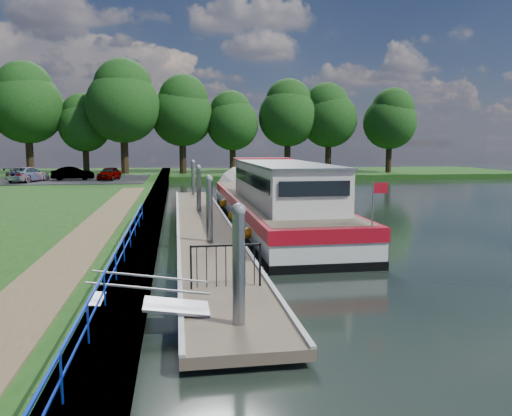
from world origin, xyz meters
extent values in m
plane|color=black|center=(0.00, 0.00, 0.00)|extent=(160.00, 160.00, 0.00)
cube|color=#473D2D|center=(-2.55, 15.00, 0.39)|extent=(1.10, 90.00, 0.78)
cube|color=#173D11|center=(12.00, 52.00, 0.30)|extent=(60.00, 18.00, 0.60)
cube|color=brown|center=(-4.40, 8.00, 0.80)|extent=(1.60, 40.00, 0.05)
cube|color=black|center=(-11.00, 38.00, 0.81)|extent=(14.00, 12.00, 0.06)
cube|color=#0C2DBF|center=(-2.75, 3.00, 1.48)|extent=(0.04, 18.00, 0.04)
cube|color=#0C2DBF|center=(-2.75, 3.00, 1.12)|extent=(0.03, 18.00, 0.03)
cylinder|color=#0C2DBF|center=(-2.75, -4.00, 1.14)|extent=(0.04, 0.04, 0.72)
cylinder|color=#0C2DBF|center=(-2.75, -2.00, 1.14)|extent=(0.04, 0.04, 0.72)
cylinder|color=#0C2DBF|center=(-2.75, 0.00, 1.14)|extent=(0.04, 0.04, 0.72)
cylinder|color=#0C2DBF|center=(-2.75, 2.00, 1.14)|extent=(0.04, 0.04, 0.72)
cylinder|color=#0C2DBF|center=(-2.75, 4.00, 1.14)|extent=(0.04, 0.04, 0.72)
cylinder|color=#0C2DBF|center=(-2.75, 6.00, 1.14)|extent=(0.04, 0.04, 0.72)
cylinder|color=#0C2DBF|center=(-2.75, 8.00, 1.14)|extent=(0.04, 0.04, 0.72)
cylinder|color=#0C2DBF|center=(-2.75, 10.00, 1.14)|extent=(0.04, 0.04, 0.72)
cylinder|color=#0C2DBF|center=(-2.75, 12.00, 1.14)|extent=(0.04, 0.04, 0.72)
cube|color=brown|center=(0.00, 13.00, 0.28)|extent=(2.50, 30.00, 0.24)
cube|color=#9EA0A3|center=(0.00, 1.00, 0.05)|extent=(2.30, 5.00, 0.30)
cube|color=#9EA0A3|center=(0.00, 9.00, 0.05)|extent=(2.30, 5.00, 0.30)
cube|color=#9EA0A3|center=(0.00, 17.00, 0.05)|extent=(2.30, 5.00, 0.30)
cube|color=#9EA0A3|center=(0.00, 25.00, 0.05)|extent=(2.30, 5.00, 0.30)
cube|color=#9EA0A3|center=(1.19, 13.00, 0.43)|extent=(0.12, 30.00, 0.06)
cube|color=#9EA0A3|center=(-1.19, 13.00, 0.43)|extent=(0.12, 30.00, 0.06)
cylinder|color=gray|center=(0.00, -0.50, 1.10)|extent=(0.26, 0.26, 3.40)
sphere|color=gray|center=(0.00, -0.50, 2.80)|extent=(0.30, 0.30, 0.30)
cylinder|color=gray|center=(0.00, 8.50, 1.10)|extent=(0.26, 0.26, 3.40)
sphere|color=gray|center=(0.00, 8.50, 2.80)|extent=(0.30, 0.30, 0.30)
cylinder|color=gray|center=(0.00, 17.50, 1.10)|extent=(0.26, 0.26, 3.40)
sphere|color=gray|center=(0.00, 17.50, 2.80)|extent=(0.30, 0.30, 0.30)
cylinder|color=gray|center=(0.00, 26.50, 1.10)|extent=(0.26, 0.26, 3.40)
sphere|color=gray|center=(0.00, 26.50, 2.80)|extent=(0.30, 0.30, 0.30)
cube|color=#A5A8AD|center=(-1.85, 0.50, 0.60)|extent=(2.58, 1.00, 0.43)
cube|color=#A5A8AD|center=(-1.85, 0.02, 1.10)|extent=(2.58, 0.04, 0.41)
cube|color=#A5A8AD|center=(-1.85, 0.98, 1.10)|extent=(2.58, 0.04, 0.41)
cube|color=black|center=(-0.90, 2.20, 0.98)|extent=(0.05, 0.05, 1.15)
cube|color=black|center=(0.90, 2.20, 0.98)|extent=(0.05, 0.05, 1.15)
cube|color=black|center=(0.00, 2.20, 1.52)|extent=(1.85, 0.05, 0.05)
cube|color=black|center=(-0.75, 2.20, 0.98)|extent=(0.02, 0.02, 1.10)
cube|color=black|center=(-0.50, 2.20, 0.98)|extent=(0.02, 0.02, 1.10)
cube|color=black|center=(-0.25, 2.20, 0.98)|extent=(0.02, 0.02, 1.10)
cube|color=black|center=(0.00, 2.20, 0.98)|extent=(0.02, 0.02, 1.10)
cube|color=black|center=(0.25, 2.20, 0.98)|extent=(0.02, 0.02, 1.10)
cube|color=black|center=(0.50, 2.20, 0.98)|extent=(0.02, 0.02, 1.10)
cube|color=black|center=(0.75, 2.20, 0.98)|extent=(0.02, 0.02, 1.10)
cube|color=black|center=(3.60, 14.63, 0.02)|extent=(4.00, 20.00, 0.55)
cube|color=silver|center=(3.60, 14.63, 0.62)|extent=(3.96, 19.90, 0.65)
cube|color=#A40B1A|center=(3.60, 14.63, 1.18)|extent=(4.04, 20.00, 0.48)
cube|color=brown|center=(3.60, 14.63, 1.42)|extent=(3.68, 19.20, 0.04)
cone|color=silver|center=(3.60, 25.03, 0.55)|extent=(4.00, 1.50, 4.00)
cube|color=silver|center=(3.60, 12.13, 2.30)|extent=(3.00, 11.00, 1.75)
cube|color=gray|center=(3.60, 12.13, 3.22)|extent=(3.10, 11.20, 0.10)
cube|color=black|center=(2.08, 12.13, 2.55)|extent=(0.04, 10.00, 0.55)
cube|color=black|center=(5.12, 12.13, 2.55)|extent=(0.04, 10.00, 0.55)
cube|color=black|center=(3.60, 17.68, 2.55)|extent=(2.60, 0.04, 0.55)
cube|color=black|center=(3.60, 6.58, 2.55)|extent=(2.60, 0.04, 0.55)
cube|color=#A40B1A|center=(3.60, 17.33, 3.30)|extent=(3.20, 1.60, 0.06)
cylinder|color=gray|center=(5.10, 4.93, 2.15)|extent=(0.05, 0.05, 1.50)
cube|color=#A40B1A|center=(5.35, 4.93, 2.70)|extent=(0.50, 0.02, 0.35)
sphere|color=orange|center=(1.48, 8.63, 0.65)|extent=(0.44, 0.44, 0.44)
sphere|color=orange|center=(1.48, 13.63, 0.65)|extent=(0.44, 0.44, 0.44)
sphere|color=orange|center=(1.48, 18.63, 0.65)|extent=(0.44, 0.44, 0.44)
imported|color=#594C47|center=(2.40, 8.19, 2.30)|extent=(0.46, 0.66, 1.72)
cylinder|color=#332316|center=(-17.49, 49.36, 2.70)|extent=(0.83, 0.83, 4.21)
sphere|color=#113610|center=(-17.49, 49.36, 8.08)|extent=(7.95, 7.95, 7.95)
sphere|color=#113610|center=(-17.71, 49.47, 10.07)|extent=(6.31, 6.31, 6.31)
cylinder|color=#332316|center=(-11.50, 49.87, 2.15)|extent=(0.70, 0.70, 3.10)
sphere|color=#113610|center=(-11.50, 49.87, 6.11)|extent=(5.85, 5.85, 5.85)
sphere|color=#113610|center=(-11.67, 50.04, 7.57)|extent=(4.65, 4.65, 4.65)
cylinder|color=#332316|center=(-6.89, 47.36, 2.75)|extent=(0.84, 0.84, 4.29)
sphere|color=#113610|center=(-6.89, 47.36, 8.23)|extent=(8.10, 8.10, 8.10)
sphere|color=#113610|center=(-6.84, 47.51, 10.25)|extent=(6.44, 6.44, 6.44)
cylinder|color=#332316|center=(-0.41, 49.36, 2.52)|extent=(0.79, 0.79, 3.83)
sphere|color=#113610|center=(-0.41, 49.36, 7.42)|extent=(7.24, 7.24, 7.24)
sphere|color=#113610|center=(-0.22, 49.13, 9.23)|extent=(5.75, 5.75, 5.75)
cylinder|color=#332316|center=(5.49, 49.09, 2.23)|extent=(0.72, 0.72, 3.26)
sphere|color=#113610|center=(5.49, 49.09, 6.40)|extent=(6.16, 6.16, 6.16)
sphere|color=#113610|center=(5.30, 49.34, 7.93)|extent=(4.89, 4.89, 4.89)
cylinder|color=#332316|center=(12.25, 49.38, 2.49)|extent=(0.78, 0.78, 3.77)
sphere|color=#113610|center=(12.25, 49.38, 7.31)|extent=(7.13, 7.13, 7.13)
sphere|color=#113610|center=(12.38, 49.62, 9.09)|extent=(5.66, 5.66, 5.66)
cylinder|color=#332316|center=(17.42, 49.40, 2.42)|extent=(0.77, 0.77, 3.65)
sphere|color=#113610|center=(17.42, 49.40, 7.09)|extent=(6.89, 6.89, 6.89)
sphere|color=#113610|center=(17.07, 49.41, 8.81)|extent=(5.47, 5.47, 5.47)
cylinder|color=#332316|center=(24.52, 47.52, 2.30)|extent=(0.74, 0.74, 3.41)
sphere|color=#113610|center=(24.52, 47.52, 6.66)|extent=(6.43, 6.43, 6.43)
sphere|color=#113610|center=(24.75, 47.30, 8.26)|extent=(5.11, 5.11, 5.11)
imported|color=#999999|center=(-7.27, 36.63, 1.43)|extent=(2.04, 3.69, 1.19)
imported|color=#999999|center=(-10.47, 36.75, 1.44)|extent=(3.76, 1.64, 1.20)
imported|color=#999999|center=(-13.92, 35.32, 1.48)|extent=(3.07, 4.80, 1.29)
camera|label=1|loc=(-1.23, -10.43, 4.14)|focal=35.00mm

